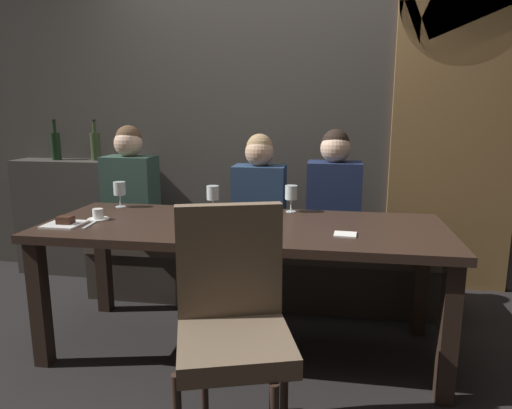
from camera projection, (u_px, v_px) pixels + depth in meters
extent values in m
plane|color=black|center=(243.00, 347.00, 2.69)|extent=(9.00, 9.00, 0.00)
cube|color=#423D38|center=(272.00, 90.00, 3.56)|extent=(6.00, 0.12, 3.00)
cube|color=olive|center=(453.00, 152.00, 3.37)|extent=(0.90, 0.05, 2.10)
cube|color=#38342F|center=(84.00, 217.00, 3.84)|extent=(1.10, 0.28, 0.95)
cube|color=black|center=(40.00, 304.00, 2.45)|extent=(0.08, 0.08, 0.69)
cube|color=black|center=(449.00, 334.00, 2.12)|extent=(0.08, 0.08, 0.69)
cube|color=black|center=(103.00, 262.00, 3.12)|extent=(0.08, 0.08, 0.69)
cube|color=black|center=(421.00, 280.00, 2.79)|extent=(0.08, 0.08, 0.69)
cube|color=#302119|center=(243.00, 228.00, 2.54)|extent=(2.20, 0.84, 0.04)
cube|color=#312A23|center=(261.00, 276.00, 3.33)|extent=(2.50, 0.40, 0.35)
cube|color=#473D33|center=(262.00, 246.00, 3.29)|extent=(2.50, 0.44, 0.10)
cylinder|color=#302119|center=(204.00, 372.00, 2.06)|extent=(0.04, 0.04, 0.42)
cylinder|color=#302119|center=(284.00, 380.00, 2.00)|extent=(0.04, 0.04, 0.42)
cube|color=brown|center=(235.00, 344.00, 1.81)|extent=(0.55, 0.55, 0.08)
cube|color=brown|center=(229.00, 260.00, 1.93)|extent=(0.44, 0.19, 0.48)
cube|color=#2D473D|center=(131.00, 196.00, 3.37)|extent=(0.36, 0.24, 0.58)
sphere|color=#DBB293|center=(128.00, 143.00, 3.29)|extent=(0.20, 0.20, 0.20)
sphere|color=brown|center=(129.00, 138.00, 3.29)|extent=(0.18, 0.18, 0.18)
cube|color=navy|center=(259.00, 203.00, 3.25)|extent=(0.36, 0.24, 0.52)
sphere|color=tan|center=(259.00, 152.00, 3.18)|extent=(0.20, 0.20, 0.20)
sphere|color=#9E7F56|center=(260.00, 147.00, 3.18)|extent=(0.18, 0.18, 0.18)
cube|color=#192342|center=(333.00, 203.00, 3.15)|extent=(0.36, 0.24, 0.56)
sphere|color=#DBB293|center=(335.00, 148.00, 3.08)|extent=(0.20, 0.20, 0.20)
sphere|color=black|center=(336.00, 143.00, 3.08)|extent=(0.18, 0.18, 0.18)
cylinder|color=black|center=(56.00, 146.00, 3.76)|extent=(0.08, 0.08, 0.22)
cylinder|color=black|center=(54.00, 127.00, 3.73)|extent=(0.03, 0.03, 0.09)
cylinder|color=black|center=(54.00, 120.00, 3.72)|extent=(0.03, 0.03, 0.02)
cylinder|color=#384728|center=(95.00, 147.00, 3.73)|extent=(0.08, 0.08, 0.22)
cylinder|color=#384728|center=(94.00, 127.00, 3.70)|extent=(0.03, 0.03, 0.09)
cylinder|color=black|center=(94.00, 120.00, 3.69)|extent=(0.03, 0.03, 0.02)
cylinder|color=silver|center=(291.00, 211.00, 2.84)|extent=(0.06, 0.06, 0.00)
cylinder|color=silver|center=(291.00, 205.00, 2.83)|extent=(0.01, 0.01, 0.07)
cylinder|color=silver|center=(291.00, 192.00, 2.81)|extent=(0.08, 0.08, 0.08)
cylinder|color=maroon|center=(291.00, 196.00, 2.82)|extent=(0.07, 0.07, 0.04)
cylinder|color=silver|center=(213.00, 212.00, 2.83)|extent=(0.06, 0.06, 0.00)
cylinder|color=silver|center=(213.00, 206.00, 2.82)|extent=(0.01, 0.01, 0.07)
cylinder|color=silver|center=(213.00, 193.00, 2.80)|extent=(0.08, 0.08, 0.08)
cylinder|color=silver|center=(121.00, 207.00, 2.98)|extent=(0.06, 0.06, 0.00)
cylinder|color=silver|center=(120.00, 201.00, 2.97)|extent=(0.01, 0.01, 0.07)
cylinder|color=silver|center=(120.00, 188.00, 2.95)|extent=(0.08, 0.08, 0.08)
cylinder|color=maroon|center=(120.00, 192.00, 2.96)|extent=(0.07, 0.07, 0.03)
cylinder|color=white|center=(98.00, 219.00, 2.63)|extent=(0.12, 0.12, 0.01)
cylinder|color=white|center=(98.00, 214.00, 2.63)|extent=(0.06, 0.06, 0.06)
cylinder|color=brown|center=(98.00, 209.00, 2.62)|extent=(0.05, 0.05, 0.01)
cube|color=white|center=(64.00, 224.00, 2.51)|extent=(0.19, 0.19, 0.01)
cube|color=#381E14|center=(65.00, 220.00, 2.50)|extent=(0.08, 0.06, 0.04)
cube|color=silver|center=(90.00, 225.00, 2.51)|extent=(0.03, 0.17, 0.01)
cube|color=silver|center=(345.00, 234.00, 2.31)|extent=(0.12, 0.11, 0.01)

